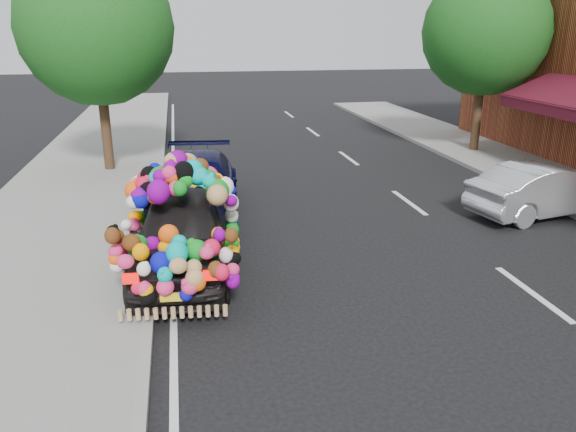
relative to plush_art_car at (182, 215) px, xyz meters
name	(u,v)px	position (x,y,z in m)	size (l,w,h in m)	color
ground	(312,314)	(1.80, -1.98, -1.02)	(100.00, 100.00, 0.00)	black
kerb	(148,326)	(-0.55, -1.98, -0.95)	(0.15, 60.00, 0.13)	gray
lane_markings	(532,293)	(5.40, -1.98, -1.01)	(6.00, 50.00, 0.01)	silver
tree_near_sidewalk	(96,28)	(-2.00, 7.52, 3.01)	(4.20, 4.20, 6.13)	#332114
tree_far_b	(486,32)	(9.80, 8.02, 2.88)	(4.00, 4.00, 5.90)	#332114
plush_art_car	(182,215)	(0.00, 0.00, 0.00)	(2.33, 4.32, 2.00)	black
navy_sedan	(196,187)	(0.33, 3.04, -0.36)	(1.85, 4.55, 1.32)	black
silver_hatchback	(544,190)	(7.96, 1.56, -0.43)	(1.24, 3.56, 1.17)	#AAACB2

